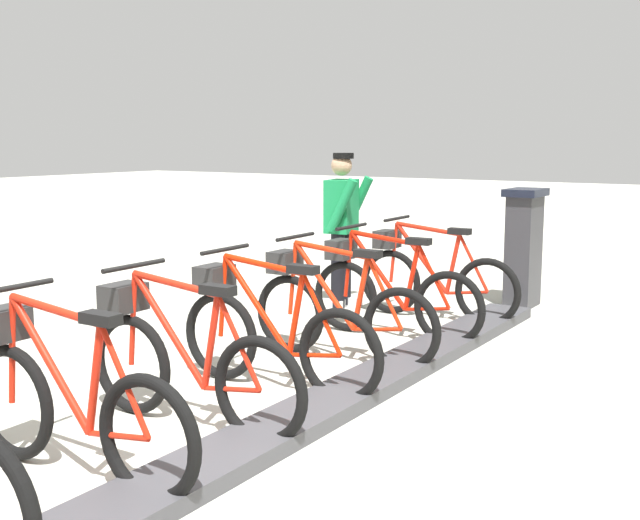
# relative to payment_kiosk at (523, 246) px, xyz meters

# --- Properties ---
(ground_plane) EXTENTS (60.00, 60.00, 0.00)m
(ground_plane) POSITION_rel_payment_kiosk_xyz_m (-0.05, 5.00, -0.67)
(ground_plane) COLOR beige
(dock_rail_base) EXTENTS (0.44, 9.00, 0.10)m
(dock_rail_base) POSITION_rel_payment_kiosk_xyz_m (-0.05, 5.00, -0.62)
(dock_rail_base) COLOR #47474C
(dock_rail_base) RESTS_ON ground
(payment_kiosk) EXTENTS (0.36, 0.52, 1.28)m
(payment_kiosk) POSITION_rel_payment_kiosk_xyz_m (0.00, 0.00, 0.00)
(payment_kiosk) COLOR #38383D
(payment_kiosk) RESTS_ON ground
(bike_docked_0) EXTENTS (1.72, 0.54, 1.02)m
(bike_docked_0) POSITION_rel_payment_kiosk_xyz_m (0.57, 1.10, -0.24)
(bike_docked_0) COLOR black
(bike_docked_0) RESTS_ON ground
(bike_docked_1) EXTENTS (1.72, 0.54, 1.02)m
(bike_docked_1) POSITION_rel_payment_kiosk_xyz_m (0.57, 2.01, -0.24)
(bike_docked_1) COLOR black
(bike_docked_1) RESTS_ON ground
(bike_docked_2) EXTENTS (1.72, 0.54, 1.02)m
(bike_docked_2) POSITION_rel_payment_kiosk_xyz_m (0.57, 2.92, -0.24)
(bike_docked_2) COLOR black
(bike_docked_2) RESTS_ON ground
(bike_docked_3) EXTENTS (1.72, 0.54, 1.02)m
(bike_docked_3) POSITION_rel_payment_kiosk_xyz_m (0.57, 3.83, -0.24)
(bike_docked_3) COLOR black
(bike_docked_3) RESTS_ON ground
(bike_docked_4) EXTENTS (1.72, 0.54, 1.02)m
(bike_docked_4) POSITION_rel_payment_kiosk_xyz_m (0.57, 4.75, -0.24)
(bike_docked_4) COLOR black
(bike_docked_4) RESTS_ON ground
(bike_docked_5) EXTENTS (1.72, 0.54, 1.02)m
(bike_docked_5) POSITION_rel_payment_kiosk_xyz_m (0.57, 5.66, -0.24)
(bike_docked_5) COLOR black
(bike_docked_5) RESTS_ON ground
(worker_near_rack) EXTENTS (0.50, 0.67, 1.66)m
(worker_near_rack) POSITION_rel_payment_kiosk_xyz_m (1.60, 1.13, 0.24)
(worker_near_rack) COLOR white
(worker_near_rack) RESTS_ON ground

